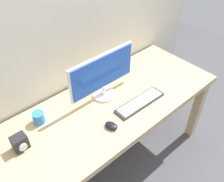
# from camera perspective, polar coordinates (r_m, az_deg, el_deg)

# --- Properties ---
(ground_plane) EXTENTS (6.00, 6.00, 0.00)m
(ground_plane) POSITION_cam_1_polar(r_m,az_deg,el_deg) (2.44, -0.09, -15.67)
(ground_plane) COLOR #4C4C51
(desk) EXTENTS (1.79, 0.72, 0.75)m
(desk) POSITION_cam_1_polar(r_m,az_deg,el_deg) (1.93, -0.11, -4.91)
(desk) COLOR tan
(desk) RESTS_ON ground_plane
(monitor) EXTENTS (0.57, 0.18, 0.37)m
(monitor) POSITION_cam_1_polar(r_m,az_deg,el_deg) (1.81, -2.22, 3.85)
(monitor) COLOR silver
(monitor) RESTS_ON desk
(keyboard_primary) EXTENTS (0.42, 0.13, 0.02)m
(keyboard_primary) POSITION_cam_1_polar(r_m,az_deg,el_deg) (1.87, 6.47, -2.64)
(keyboard_primary) COLOR #333338
(keyboard_primary) RESTS_ON desk
(mouse) EXTENTS (0.09, 0.11, 0.03)m
(mouse) POSITION_cam_1_polar(r_m,az_deg,el_deg) (1.69, -0.17, -8.03)
(mouse) COLOR black
(mouse) RESTS_ON desk
(audio_controller) EXTENTS (0.09, 0.09, 0.10)m
(audio_controller) POSITION_cam_1_polar(r_m,az_deg,el_deg) (1.66, -20.53, -11.12)
(audio_controller) COLOR #232328
(audio_controller) RESTS_ON desk
(coffee_mug) EXTENTS (0.08, 0.08, 0.09)m
(coffee_mug) POSITION_cam_1_polar(r_m,az_deg,el_deg) (1.78, -16.62, -5.92)
(coffee_mug) COLOR #337FD8
(coffee_mug) RESTS_ON desk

